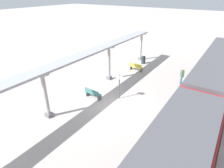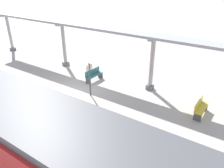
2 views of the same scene
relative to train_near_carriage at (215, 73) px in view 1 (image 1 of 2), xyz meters
name	(u,v)px [view 1 (image 1 of 2)]	position (x,y,z in m)	size (l,w,h in m)	color
ground_plane	(119,107)	(5.66, 6.83, -1.83)	(176.00, 176.00, 0.00)	#B2AAA3
tactile_edge_strip	(166,124)	(1.77, 6.83, -1.83)	(0.35, 28.86, 0.01)	gold
trackbed	(193,134)	(-0.01, 6.83, -1.83)	(3.20, 40.86, 0.01)	#38332D
train_near_carriage	(215,73)	(0.00, 0.00, 0.00)	(2.65, 14.18, 3.48)	red
canopy_pillar_nearest	(141,46)	(9.27, -4.42, -0.05)	(1.10, 0.44, 3.51)	slate
canopy_pillar_second	(109,63)	(9.27, 2.86, -0.05)	(1.10, 0.44, 3.51)	slate
canopy_pillar_third	(46,95)	(9.27, 10.68, -0.05)	(1.10, 0.44, 3.51)	slate
canopy_beam	(81,56)	(9.27, 6.86, 1.76)	(1.20, 23.36, 0.16)	#A8AAB2
bench_near_end	(136,67)	(8.00, -0.71, -1.39)	(1.51, 0.46, 0.86)	gold
bench_mid_platform	(93,94)	(8.22, 6.84, -1.39)	(1.52, 0.52, 0.86)	#34726E
trash_bin	(143,60)	(8.31, -3.35, -1.37)	(0.48, 0.48, 0.92)	#233033
platform_info_sign	(119,84)	(6.35, 5.65, -0.51)	(0.56, 0.10, 2.20)	#4C4C51
passenger_waiting_near_edge	(182,74)	(2.72, 0.06, -0.76)	(0.45, 0.54, 1.72)	#2B5386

